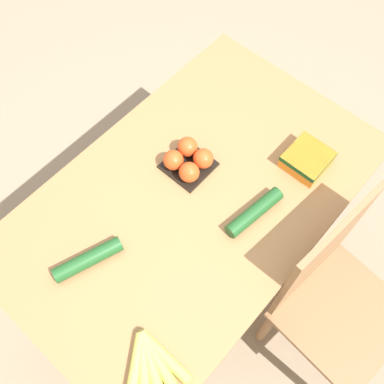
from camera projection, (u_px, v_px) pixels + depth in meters
name	position (u px, v px, depth m)	size (l,w,h in m)	color
ground_plane	(192.00, 269.00, 2.19)	(12.00, 12.00, 0.00)	gray
dining_table	(192.00, 210.00, 1.61)	(1.32, 0.82, 0.77)	#9E7044
chair	(331.00, 298.00, 1.62)	(0.46, 0.44, 0.97)	#8E6642
banana_bunch	(151.00, 364.00, 1.25)	(0.18, 0.20, 0.03)	brown
tomato_pack	(188.00, 160.00, 1.53)	(0.15, 0.15, 0.08)	black
carrot_bag	(307.00, 159.00, 1.54)	(0.15, 0.14, 0.06)	orange
cucumber_near	(254.00, 212.00, 1.46)	(0.23, 0.08, 0.05)	#1E5123
cucumber_far	(88.00, 259.00, 1.38)	(0.22, 0.12, 0.05)	#1E5123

